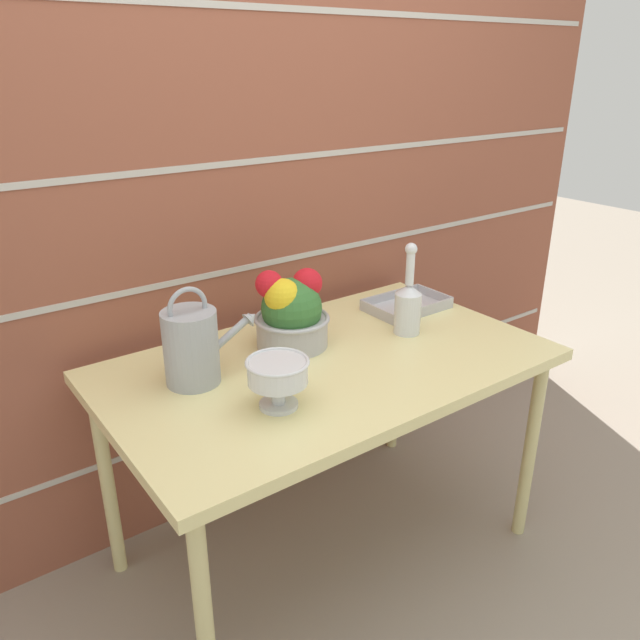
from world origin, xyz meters
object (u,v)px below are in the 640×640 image
flower_planter (291,313)px  glass_decanter (408,304)px  wire_tray (407,306)px  watering_can (192,346)px  crystal_pedestal_bowl (278,374)px

flower_planter → glass_decanter: size_ratio=0.82×
flower_planter → wire_tray: size_ratio=0.86×
watering_can → glass_decanter: (0.73, -0.11, -0.01)m
glass_decanter → wire_tray: glass_decanter is taller
crystal_pedestal_bowl → glass_decanter: size_ratio=0.54×
wire_tray → glass_decanter: bearing=-133.6°
glass_decanter → watering_can: bearing=171.8°
watering_can → crystal_pedestal_bowl: 0.28m
crystal_pedestal_bowl → wire_tray: 0.83m
watering_can → wire_tray: bearing=3.5°
watering_can → flower_planter: (0.36, 0.04, 0.00)m
crystal_pedestal_bowl → flower_planter: size_ratio=0.66×
crystal_pedestal_bowl → glass_decanter: 0.63m
wire_tray → crystal_pedestal_bowl: bearing=-157.7°
glass_decanter → crystal_pedestal_bowl: bearing=-165.8°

